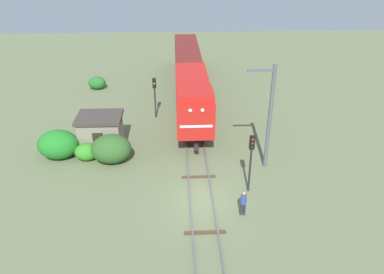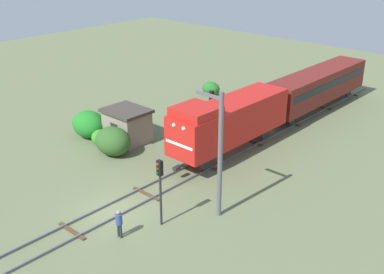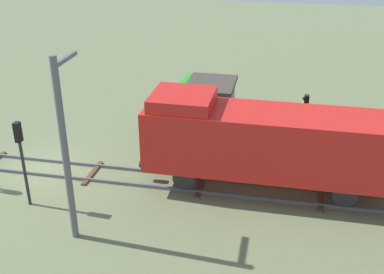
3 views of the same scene
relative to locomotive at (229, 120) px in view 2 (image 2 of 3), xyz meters
name	(u,v)px [view 2 (image 2 of 3)]	position (x,y,z in m)	size (l,w,h in m)	color
ground_plane	(112,212)	(0.00, -11.31, -2.77)	(102.74, 102.74, 0.00)	#66704C
railway_track	(112,211)	(0.00, -11.31, -2.70)	(2.40, 68.49, 0.16)	#595960
locomotive	(229,120)	(0.00, 0.00, 0.00)	(2.90, 11.60, 4.60)	red
passenger_car_leading	(317,84)	(0.00, 13.34, -0.25)	(2.84, 14.00, 3.66)	maroon
traffic_signal_near	(160,181)	(3.20, -10.22, 0.09)	(0.32, 0.34, 4.12)	#262628
traffic_signal_mid	(211,104)	(-3.40, 1.98, -0.09)	(0.32, 0.34, 3.84)	#262628
worker_near_track	(119,222)	(2.40, -12.65, -1.78)	(0.38, 0.38, 1.70)	#262B38
catenary_mast	(219,152)	(4.94, -7.16, 1.34)	(1.94, 0.28, 7.74)	#595960
relay_hut	(127,125)	(-7.50, -3.59, -1.38)	(3.50, 2.90, 2.74)	gray
bush_near	(113,141)	(-6.37, -5.97, -1.68)	(3.00, 2.45, 2.18)	#305B26
bush_mid	(211,89)	(-10.28, 10.10, -2.07)	(1.94, 1.59, 1.41)	#256B26
bush_far	(102,138)	(-8.33, -5.56, -2.12)	(1.80, 1.48, 1.31)	#368A26
bush_back	(89,124)	(-10.50, -5.12, -1.66)	(3.06, 2.50, 2.22)	#217B26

